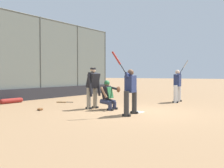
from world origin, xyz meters
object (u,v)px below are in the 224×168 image
at_px(batter_on_deck, 178,85).
at_px(equipment_bag_dugout_side, 12,101).
at_px(umpire_home, 93,87).
at_px(fielding_glove_on_dirt, 40,109).
at_px(spare_bat_near_backstop, 63,102).
at_px(batter_at_plate, 130,90).
at_px(catcher_behind_plate, 109,94).

relative_size(batter_on_deck, equipment_bag_dugout_side, 1.68).
height_order(umpire_home, fielding_glove_on_dirt, umpire_home).
bearing_deg(spare_bat_near_backstop, batter_on_deck, -170.09).
relative_size(batter_at_plate, batter_on_deck, 1.01).
bearing_deg(equipment_bag_dugout_side, fielding_glove_on_dirt, 73.62).
bearing_deg(fielding_glove_on_dirt, batter_on_deck, 150.32).
xyz_separation_m(batter_on_deck, equipment_bag_dugout_side, (5.07, -6.62, -0.78)).
bearing_deg(batter_on_deck, batter_at_plate, 175.69).
relative_size(catcher_behind_plate, fielding_glove_on_dirt, 4.26).
xyz_separation_m(catcher_behind_plate, spare_bat_near_backstop, (-0.85, -3.42, -0.58)).
xyz_separation_m(batter_at_plate, equipment_bag_dugout_side, (0.04, -6.74, -0.76)).
height_order(catcher_behind_plate, fielding_glove_on_dirt, catcher_behind_plate).
xyz_separation_m(catcher_behind_plate, fielding_glove_on_dirt, (1.68, -2.14, -0.57)).
height_order(catcher_behind_plate, equipment_bag_dugout_side, catcher_behind_plate).
bearing_deg(fielding_glove_on_dirt, spare_bat_near_backstop, -153.24).
bearing_deg(catcher_behind_plate, batter_on_deck, 154.98).
bearing_deg(equipment_bag_dugout_side, batter_on_deck, 127.46).
relative_size(catcher_behind_plate, umpire_home, 0.69).
bearing_deg(batter_at_plate, equipment_bag_dugout_side, -97.09).
bearing_deg(umpire_home, catcher_behind_plate, 100.51).
xyz_separation_m(batter_at_plate, umpire_home, (-0.60, -2.14, 0.04)).
height_order(fielding_glove_on_dirt, equipment_bag_dugout_side, equipment_bag_dugout_side).
xyz_separation_m(catcher_behind_plate, umpire_home, (0.10, -0.73, 0.30)).
xyz_separation_m(umpire_home, equipment_bag_dugout_side, (0.65, -4.60, -0.80)).
bearing_deg(spare_bat_near_backstop, umpire_home, 133.98).
bearing_deg(batter_on_deck, catcher_behind_plate, 157.73).
height_order(umpire_home, equipment_bag_dugout_side, umpire_home).
bearing_deg(batter_at_plate, batter_on_deck, 173.97).
bearing_deg(spare_bat_near_backstop, catcher_behind_plate, 139.40).
bearing_deg(catcher_behind_plate, equipment_bag_dugout_side, -90.57).
bearing_deg(umpire_home, spare_bat_near_backstop, -106.35).
relative_size(umpire_home, fielding_glove_on_dirt, 6.13).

